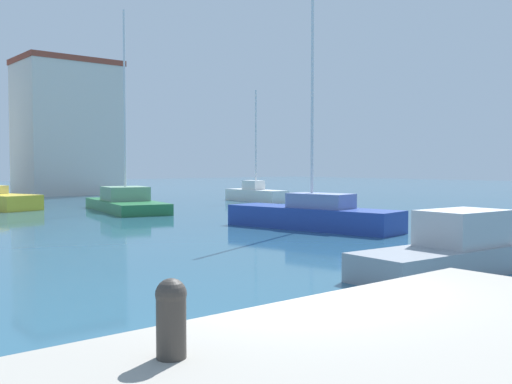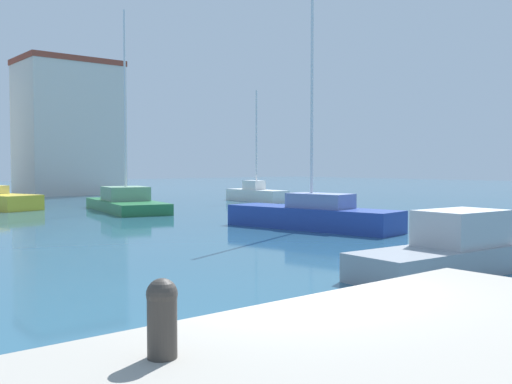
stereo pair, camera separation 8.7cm
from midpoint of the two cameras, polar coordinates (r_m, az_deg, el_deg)
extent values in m
plane|color=#285670|center=(32.59, -1.48, -2.14)|extent=(160.00, 160.00, 0.00)
cylinder|color=#38332D|center=(4.94, -8.52, -12.66)|extent=(0.24, 0.24, 0.52)
sphere|color=#38332D|center=(4.88, -8.54, -9.70)|extent=(0.26, 0.26, 0.26)
cube|color=#233D93|center=(25.10, 5.46, -2.52)|extent=(3.33, 8.04, 0.90)
cube|color=#6E7DB1|center=(24.79, 6.31, -0.84)|extent=(1.85, 2.85, 0.61)
cylinder|color=silver|center=(25.21, 5.52, 9.93)|extent=(0.12, 0.12, 10.02)
cube|color=white|center=(44.28, 0.09, -0.33)|extent=(1.78, 5.85, 0.87)
cube|color=silver|center=(44.49, -0.15, 0.68)|extent=(1.03, 1.69, 0.68)
cylinder|color=silver|center=(44.26, 0.09, 5.03)|extent=(0.12, 0.12, 7.41)
cube|color=gray|center=(15.77, 19.29, -6.09)|extent=(6.79, 2.15, 0.67)
cube|color=#ADB0B5|center=(15.68, 19.34, -3.27)|extent=(2.27, 1.61, 0.89)
cube|color=#28703D|center=(35.64, -12.36, -1.30)|extent=(4.57, 9.10, 0.61)
cube|color=gray|center=(35.70, -12.41, -0.14)|extent=(2.82, 3.07, 0.82)
cylinder|color=silver|center=(35.73, -12.45, 8.12)|extent=(0.12, 0.12, 11.11)
cube|color=beige|center=(57.67, -17.55, 5.67)|extent=(8.57, 6.31, 11.84)
cube|color=brown|center=(58.35, -17.64, 11.73)|extent=(8.74, 6.44, 0.50)
camera|label=1|loc=(0.04, -89.92, 0.00)|focal=41.51mm
camera|label=2|loc=(0.04, 90.08, 0.00)|focal=41.51mm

